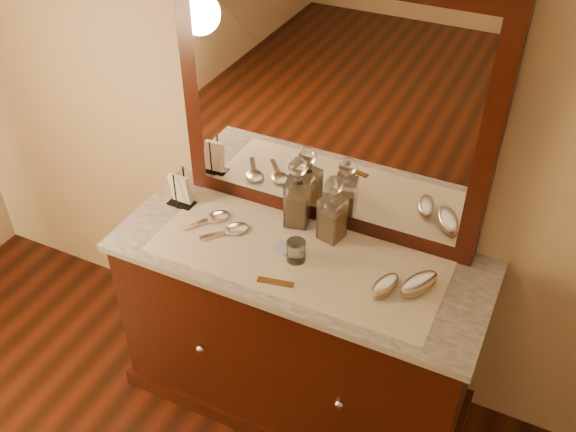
# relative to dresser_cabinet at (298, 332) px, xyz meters

# --- Properties ---
(dresser_cabinet) EXTENTS (1.40, 0.55, 0.82)m
(dresser_cabinet) POSITION_rel_dresser_cabinet_xyz_m (0.00, 0.00, 0.00)
(dresser_cabinet) COLOR black
(dresser_cabinet) RESTS_ON floor
(dresser_plinth) EXTENTS (1.46, 0.59, 0.08)m
(dresser_plinth) POSITION_rel_dresser_cabinet_xyz_m (0.00, 0.00, -0.37)
(dresser_plinth) COLOR black
(dresser_plinth) RESTS_ON floor
(knob_left) EXTENTS (0.04, 0.04, 0.04)m
(knob_left) POSITION_rel_dresser_cabinet_xyz_m (-0.30, -0.28, 0.04)
(knob_left) COLOR silver
(knob_left) RESTS_ON dresser_cabinet
(knob_right) EXTENTS (0.04, 0.04, 0.04)m
(knob_right) POSITION_rel_dresser_cabinet_xyz_m (0.30, -0.28, 0.04)
(knob_right) COLOR silver
(knob_right) RESTS_ON dresser_cabinet
(marble_top) EXTENTS (1.44, 0.59, 0.03)m
(marble_top) POSITION_rel_dresser_cabinet_xyz_m (0.00, 0.00, 0.42)
(marble_top) COLOR silver
(marble_top) RESTS_ON dresser_cabinet
(mirror_frame) EXTENTS (1.20, 0.08, 1.00)m
(mirror_frame) POSITION_rel_dresser_cabinet_xyz_m (0.00, 0.25, 0.94)
(mirror_frame) COLOR black
(mirror_frame) RESTS_ON marble_top
(mirror_glass) EXTENTS (1.06, 0.01, 0.86)m
(mirror_glass) POSITION_rel_dresser_cabinet_xyz_m (0.00, 0.21, 0.94)
(mirror_glass) COLOR white
(mirror_glass) RESTS_ON marble_top
(lace_runner) EXTENTS (1.10, 0.45, 0.00)m
(lace_runner) POSITION_rel_dresser_cabinet_xyz_m (0.00, -0.02, 0.44)
(lace_runner) COLOR beige
(lace_runner) RESTS_ON marble_top
(pin_dish) EXTENTS (0.08, 0.08, 0.01)m
(pin_dish) POSITION_rel_dresser_cabinet_xyz_m (-0.06, -0.01, 0.45)
(pin_dish) COLOR white
(pin_dish) RESTS_ON lace_runner
(comb) EXTENTS (0.13, 0.05, 0.01)m
(comb) POSITION_rel_dresser_cabinet_xyz_m (-0.01, -0.19, 0.45)
(comb) COLOR brown
(comb) RESTS_ON lace_runner
(napkin_rack) EXTENTS (0.11, 0.07, 0.17)m
(napkin_rack) POSITION_rel_dresser_cabinet_xyz_m (-0.57, 0.07, 0.51)
(napkin_rack) COLOR black
(napkin_rack) RESTS_ON marble_top
(decanter_left) EXTENTS (0.11, 0.11, 0.30)m
(decanter_left) POSITION_rel_dresser_cabinet_xyz_m (-0.09, 0.16, 0.56)
(decanter_left) COLOR #985D16
(decanter_left) RESTS_ON lace_runner
(decanter_right) EXTENTS (0.10, 0.10, 0.28)m
(decanter_right) POSITION_rel_dresser_cabinet_xyz_m (0.07, 0.14, 0.55)
(decanter_right) COLOR #985D16
(decanter_right) RESTS_ON lace_runner
(brush_near) EXTENTS (0.10, 0.15, 0.04)m
(brush_near) POSITION_rel_dresser_cabinet_xyz_m (0.35, -0.05, 0.46)
(brush_near) COLOR #9B7D5F
(brush_near) RESTS_ON lace_runner
(brush_far) EXTENTS (0.14, 0.18, 0.05)m
(brush_far) POSITION_rel_dresser_cabinet_xyz_m (0.46, 0.01, 0.47)
(brush_far) COLOR #9B7D5F
(brush_far) RESTS_ON lace_runner
(hand_mirror_outer) EXTENTS (0.15, 0.19, 0.02)m
(hand_mirror_outer) POSITION_rel_dresser_cabinet_xyz_m (-0.39, 0.03, 0.45)
(hand_mirror_outer) COLOR silver
(hand_mirror_outer) RESTS_ON lace_runner
(hand_mirror_inner) EXTENTS (0.17, 0.19, 0.02)m
(hand_mirror_inner) POSITION_rel_dresser_cabinet_xyz_m (-0.29, -0.00, 0.45)
(hand_mirror_inner) COLOR silver
(hand_mirror_inner) RESTS_ON lace_runner
(tumblers) EXTENTS (0.07, 0.07, 0.08)m
(tumblers) POSITION_rel_dresser_cabinet_xyz_m (0.00, -0.04, 0.49)
(tumblers) COLOR white
(tumblers) RESTS_ON lace_runner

